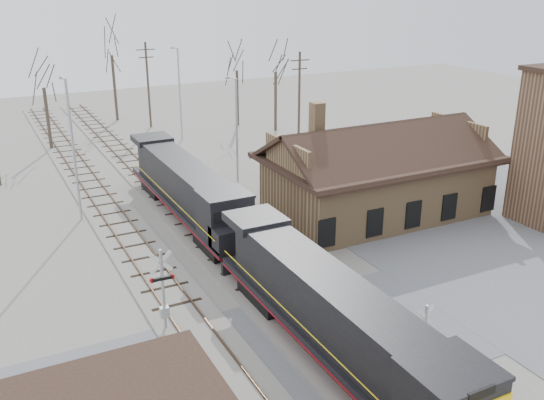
{
  "coord_description": "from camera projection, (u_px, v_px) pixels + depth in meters",
  "views": [
    {
      "loc": [
        -12.39,
        -19.91,
        15.57
      ],
      "look_at": [
        2.39,
        9.0,
        3.57
      ],
      "focal_mm": 40.0,
      "sensor_mm": 36.0,
      "label": 1
    }
  ],
  "objects": [
    {
      "name": "ground",
      "position": [
        316.0,
        344.0,
        27.32
      ],
      "size": [
        140.0,
        140.0,
        0.0
      ],
      "primitive_type": "plane",
      "color": "gray",
      "rests_on": "ground"
    },
    {
      "name": "road",
      "position": [
        316.0,
        344.0,
        27.31
      ],
      "size": [
        60.0,
        9.0,
        0.03
      ],
      "primitive_type": "cube",
      "color": "#5E5E63",
      "rests_on": "ground"
    },
    {
      "name": "parking_lot",
      "position": [
        527.0,
        238.0,
        38.34
      ],
      "size": [
        22.0,
        26.0,
        0.03
      ],
      "primitive_type": "cube",
      "color": "#5E5E63",
      "rests_on": "ground"
    },
    {
      "name": "track_main",
      "position": [
        198.0,
        228.0,
        39.82
      ],
      "size": [
        3.4,
        90.0,
        0.24
      ],
      "color": "gray",
      "rests_on": "ground"
    },
    {
      "name": "track_siding",
      "position": [
        131.0,
        240.0,
        37.9
      ],
      "size": [
        3.4,
        90.0,
        0.24
      ],
      "color": "gray",
      "rests_on": "ground"
    },
    {
      "name": "depot",
      "position": [
        376.0,
        180.0,
        41.63
      ],
      "size": [
        15.2,
        9.31,
        7.9
      ],
      "color": "#9B7850",
      "rests_on": "ground"
    },
    {
      "name": "locomotive_lead",
      "position": [
        343.0,
        325.0,
        24.85
      ],
      "size": [
        2.72,
        18.23,
        4.04
      ],
      "color": "black",
      "rests_on": "ground"
    },
    {
      "name": "locomotive_trailing",
      "position": [
        189.0,
        192.0,
        40.3
      ],
      "size": [
        2.72,
        18.23,
        3.83
      ],
      "color": "black",
      "rests_on": "ground"
    },
    {
      "name": "crossbuck_near",
      "position": [
        423.0,
        347.0,
        24.04
      ],
      "size": [
        1.03,
        0.33,
        3.64
      ],
      "rotation": [
        0.0,
        0.0,
        0.22
      ],
      "color": "#A5A8AD",
      "rests_on": "ground"
    },
    {
      "name": "crossbuck_far",
      "position": [
        163.0,
        293.0,
        27.8
      ],
      "size": [
        1.17,
        0.31,
        4.11
      ],
      "rotation": [
        0.0,
        0.0,
        3.11
      ],
      "color": "#A5A8AD",
      "rests_on": "ground"
    },
    {
      "name": "streetlight_a",
      "position": [
        72.0,
        143.0,
        39.59
      ],
      "size": [
        0.25,
        2.04,
        9.58
      ],
      "color": "#A5A8AD",
      "rests_on": "ground"
    },
    {
      "name": "streetlight_b",
      "position": [
        236.0,
        125.0,
        47.15
      ],
      "size": [
        0.25,
        2.04,
        8.35
      ],
      "color": "#A5A8AD",
      "rests_on": "ground"
    },
    {
      "name": "streetlight_c",
      "position": [
        179.0,
        89.0,
        59.93
      ],
      "size": [
        0.25,
        2.04,
        9.13
      ],
      "color": "#A5A8AD",
      "rests_on": "ground"
    },
    {
      "name": "utility_pole_b",
      "position": [
        148.0,
        83.0,
        65.09
      ],
      "size": [
        2.0,
        0.24,
        9.14
      ],
      "color": "#382D23",
      "rests_on": "ground"
    },
    {
      "name": "utility_pole_c",
      "position": [
        299.0,
        97.0,
        57.95
      ],
      "size": [
        2.0,
        0.24,
        9.01
      ],
      "color": "#382D23",
      "rests_on": "ground"
    },
    {
      "name": "tree_b",
      "position": [
        42.0,
        77.0,
        55.79
      ],
      "size": [
        3.93,
        3.93,
        9.62
      ],
      "color": "#382D23",
      "rests_on": "ground"
    },
    {
      "name": "tree_c",
      "position": [
        111.0,
        44.0,
        66.99
      ],
      "size": [
        4.91,
        4.91,
        12.02
      ],
      "color": "#382D23",
      "rests_on": "ground"
    },
    {
      "name": "tree_d",
      "position": [
        237.0,
        61.0,
        65.15
      ],
      "size": [
        4.02,
        4.02,
        9.86
      ],
      "color": "#382D23",
      "rests_on": "ground"
    },
    {
      "name": "tree_e",
      "position": [
        276.0,
        62.0,
        62.82
      ],
      "size": [
        4.17,
        4.17,
        10.22
      ],
      "color": "#382D23",
      "rests_on": "ground"
    }
  ]
}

